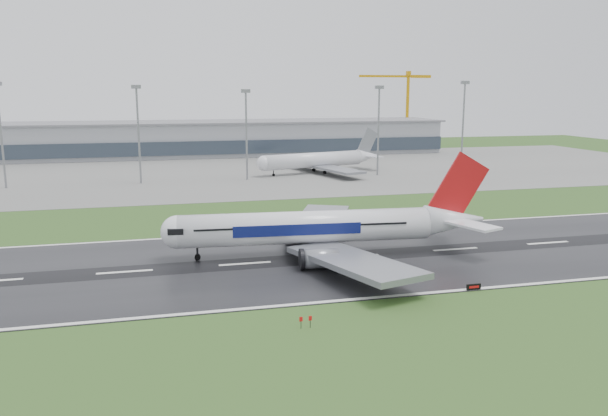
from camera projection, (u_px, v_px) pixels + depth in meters
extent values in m
plane|color=#294A1B|center=(245.00, 264.00, 103.56)|extent=(520.00, 520.00, 0.00)
cube|color=black|center=(245.00, 264.00, 103.55)|extent=(400.00, 45.00, 0.10)
cube|color=slate|center=(195.00, 172.00, 222.62)|extent=(400.00, 130.00, 0.08)
cube|color=gray|center=(186.00, 139.00, 278.35)|extent=(240.00, 36.00, 15.00)
cylinder|color=gray|center=(1.00, 138.00, 181.78)|extent=(0.64, 0.64, 31.07)
cylinder|color=gray|center=(139.00, 137.00, 191.40)|extent=(0.64, 0.64, 30.23)
cylinder|color=gray|center=(246.00, 137.00, 199.75)|extent=(0.64, 0.64, 28.94)
cylinder|color=gray|center=(378.00, 133.00, 210.72)|extent=(0.64, 0.64, 30.22)
cylinder|color=gray|center=(463.00, 129.00, 218.31)|extent=(0.64, 0.64, 31.96)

